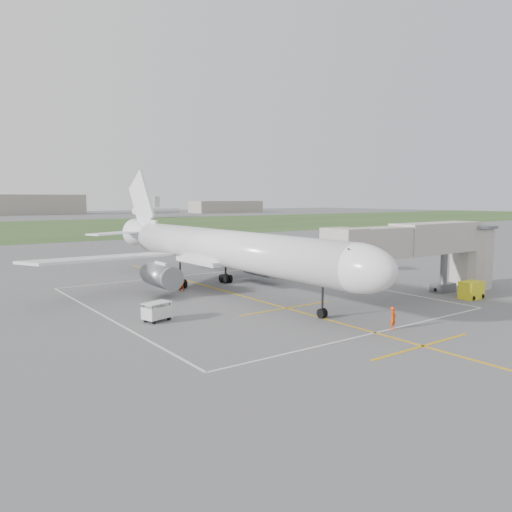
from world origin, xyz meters
TOP-DOWN VIEW (x-y plane):
  - ground at (0.00, 0.00)m, footprint 700.00×700.00m
  - grass_strip at (0.00, 130.00)m, footprint 700.00×120.00m
  - apron_markings at (0.00, -5.82)m, footprint 28.20×60.00m
  - airliner at (-0.00, 0.75)m, footprint 38.93×46.75m
  - jet_bridge at (15.72, -13.50)m, footprint 23.40×5.00m
  - gpu_unit at (17.09, -17.17)m, footprint 2.26×1.61m
  - baggage_cart at (-11.20, -7.60)m, footprint 2.44×1.86m
  - ramp_worker_nose at (1.87, -20.07)m, footprint 0.71×0.59m
  - ramp_worker_wing at (-3.63, 2.89)m, footprint 1.07×1.05m
  - distant_aircraft at (9.98, 184.20)m, footprint 167.41×44.39m

SIDE VIEW (x-z plane):
  - ground at x=0.00m, z-range 0.00..0.00m
  - apron_markings at x=0.00m, z-range 0.00..0.01m
  - grass_strip at x=0.00m, z-range 0.00..0.02m
  - baggage_cart at x=-11.20m, z-range 0.02..1.52m
  - gpu_unit at x=17.09m, z-range -0.01..1.68m
  - ramp_worker_nose at x=1.87m, z-range 0.00..1.67m
  - ramp_worker_wing at x=-3.63m, z-range 0.00..1.74m
  - distant_aircraft at x=9.98m, z-range -0.84..8.01m
  - airliner at x=0.00m, z-range -2.37..11.15m
  - jet_bridge at x=15.72m, z-range 1.14..8.34m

